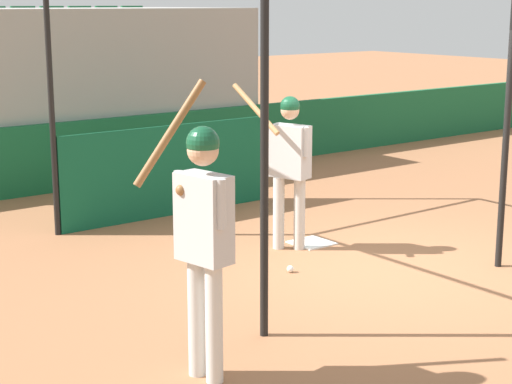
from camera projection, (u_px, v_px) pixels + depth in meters
ground_plane at (386, 268)px, 9.13m from camera, size 60.00×60.00×0.00m
outfield_wall at (125, 150)px, 13.41m from camera, size 24.00×0.12×1.03m
bleacher_section at (75, 88)px, 14.52m from camera, size 5.40×3.20×2.71m
batting_cage at (204, 125)px, 10.46m from camera, size 3.27×4.16×2.91m
home_plate at (312, 243)px, 10.06m from camera, size 0.44×0.44×0.02m
player_batter at (289, 158)px, 9.62m from camera, size 0.59×0.82×1.89m
player_waiting at (203, 226)px, 6.21m from camera, size 0.57×0.73×2.22m
baseball at (290, 269)px, 8.98m from camera, size 0.07×0.07×0.07m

